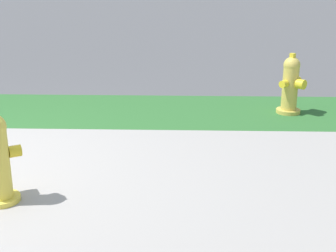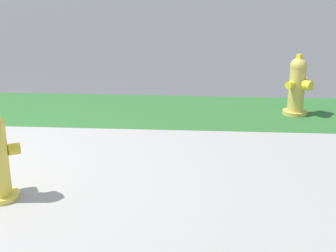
{
  "view_description": "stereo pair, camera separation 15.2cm",
  "coord_description": "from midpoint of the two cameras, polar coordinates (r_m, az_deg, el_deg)",
  "views": [
    {
      "loc": [
        2.36,
        -3.7,
        1.67
      ],
      "look_at": [
        2.23,
        0.22,
        0.4
      ],
      "focal_mm": 50.0,
      "sensor_mm": 36.0,
      "label": 1
    },
    {
      "loc": [
        2.51,
        -3.7,
        1.67
      ],
      "look_at": [
        2.23,
        0.22,
        0.4
      ],
      "focal_mm": 50.0,
      "sensor_mm": 36.0,
      "label": 2
    }
  ],
  "objects": [
    {
      "name": "fire_hydrant_across_street",
      "position": [
        6.02,
        14.03,
        4.88
      ],
      "size": [
        0.35,
        0.35,
        0.76
      ],
      "rotation": [
        0.0,
        0.0,
        3.92
      ],
      "color": "gold",
      "rests_on": "ground"
    },
    {
      "name": "grass_verge",
      "position": [
        6.49,
        -20.22,
        1.91
      ],
      "size": [
        18.0,
        1.6,
        0.01
      ],
      "primitive_type": "cube",
      "color": "#2D662D",
      "rests_on": "ground"
    }
  ]
}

